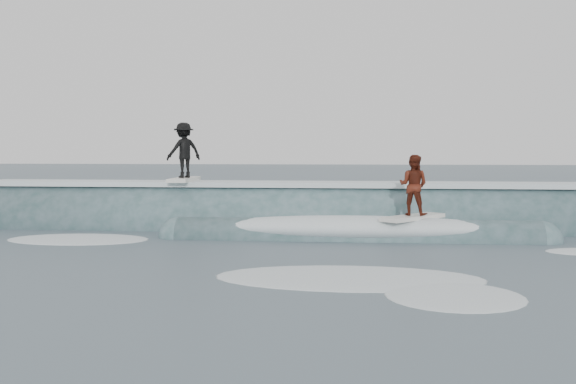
{
  "coord_description": "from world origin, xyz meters",
  "views": [
    {
      "loc": [
        1.67,
        -13.76,
        2.26
      ],
      "look_at": [
        0.0,
        3.44,
        1.1
      ],
      "focal_mm": 40.0,
      "sensor_mm": 36.0,
      "label": 1
    }
  ],
  "objects": [
    {
      "name": "far_swells",
      "position": [
        -0.67,
        17.65,
        0.0
      ],
      "size": [
        39.31,
        8.65,
        0.8
      ],
      "color": "#325455",
      "rests_on": "ground"
    },
    {
      "name": "surfer_black",
      "position": [
        -3.13,
        4.44,
        2.14
      ],
      "size": [
        1.17,
        2.01,
        1.69
      ],
      "color": "silver",
      "rests_on": "ground"
    },
    {
      "name": "whitewater",
      "position": [
        0.55,
        -1.35,
        0.0
      ],
      "size": [
        14.82,
        7.45,
        0.1
      ],
      "color": "white",
      "rests_on": "ground"
    },
    {
      "name": "surfer_red",
      "position": [
        3.23,
        2.24,
        1.25
      ],
      "size": [
        1.74,
        1.86,
        1.6
      ],
      "color": "silver",
      "rests_on": "ground"
    },
    {
      "name": "ground",
      "position": [
        0.0,
        0.0,
        0.0
      ],
      "size": [
        160.0,
        160.0,
        0.0
      ],
      "primitive_type": "plane",
      "color": "#394854",
      "rests_on": "ground"
    },
    {
      "name": "breaking_wave",
      "position": [
        0.21,
        4.18,
        0.04
      ],
      "size": [
        20.92,
        4.04,
        2.52
      ],
      "color": "#325455",
      "rests_on": "ground"
    }
  ]
}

